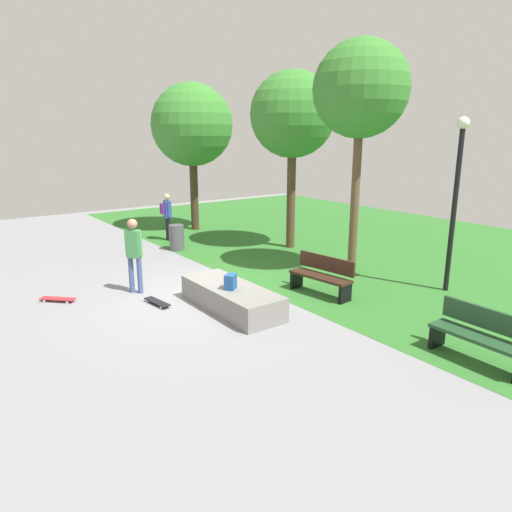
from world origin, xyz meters
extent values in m
plane|color=gray|center=(0.00, 0.00, 0.00)|extent=(28.00, 28.00, 0.00)
cube|color=#2D6B28|center=(0.00, 7.69, 0.00)|extent=(26.60, 12.62, 0.01)
cube|color=gray|center=(1.17, 0.11, 0.26)|extent=(2.68, 1.01, 0.52)
cube|color=#1E4C8C|center=(1.32, 0.00, 0.68)|extent=(0.33, 0.34, 0.32)
cylinder|color=#3F5184|center=(-1.18, -1.20, 0.44)|extent=(0.12, 0.12, 0.88)
cylinder|color=#3F5184|center=(-1.02, -1.06, 0.44)|extent=(0.12, 0.12, 0.88)
cube|color=#3F8C4C|center=(-1.10, -1.13, 1.20)|extent=(0.37, 0.36, 0.66)
cylinder|color=#3F8C4C|center=(-1.23, -1.24, 1.23)|extent=(0.09, 0.09, 0.60)
cylinder|color=#3F8C4C|center=(-0.97, -1.02, 1.23)|extent=(0.09, 0.09, 0.60)
sphere|color=#9E7556|center=(-1.10, -1.13, 1.68)|extent=(0.24, 0.24, 0.24)
cube|color=black|center=(-0.04, -1.08, 0.07)|extent=(0.82, 0.31, 0.02)
cylinder|color=silver|center=(0.23, -0.97, 0.03)|extent=(0.06, 0.04, 0.06)
cylinder|color=silver|center=(0.25, -1.13, 0.03)|extent=(0.06, 0.04, 0.06)
cylinder|color=silver|center=(-0.32, -1.04, 0.03)|extent=(0.06, 0.04, 0.06)
cylinder|color=silver|center=(-0.30, -1.20, 0.03)|extent=(0.06, 0.04, 0.06)
cube|color=#A5262D|center=(-1.56, -2.83, 0.07)|extent=(0.71, 0.71, 0.02)
cylinder|color=silver|center=(-1.42, -2.58, 0.03)|extent=(0.06, 0.06, 0.06)
cylinder|color=silver|center=(-1.31, -2.69, 0.03)|extent=(0.06, 0.06, 0.06)
cylinder|color=silver|center=(-1.82, -2.97, 0.03)|extent=(0.06, 0.06, 0.06)
cylinder|color=silver|center=(-1.70, -3.09, 0.03)|extent=(0.06, 0.06, 0.06)
cube|color=#1E4223|center=(5.64, 2.05, 0.45)|extent=(1.61, 0.47, 0.06)
cube|color=#1E4223|center=(5.65, 2.27, 0.73)|extent=(1.60, 0.09, 0.36)
cube|color=black|center=(4.91, 2.06, 0.23)|extent=(0.09, 0.40, 0.45)
cube|color=#331E14|center=(1.62, 2.32, 0.45)|extent=(1.64, 0.63, 0.06)
cube|color=#331E14|center=(1.60, 2.53, 0.73)|extent=(1.60, 0.25, 0.36)
cube|color=black|center=(2.35, 2.40, 0.23)|extent=(0.13, 0.40, 0.45)
cube|color=black|center=(0.89, 2.23, 0.23)|extent=(0.13, 0.40, 0.45)
cylinder|color=#42301E|center=(-7.08, 3.79, 1.55)|extent=(0.31, 0.31, 3.11)
sphere|color=#387F2D|center=(-7.08, 3.79, 4.04)|extent=(3.10, 3.10, 3.10)
cylinder|color=#4C3823|center=(-2.49, 4.88, 1.74)|extent=(0.28, 0.28, 3.49)
sphere|color=#387F2D|center=(-2.49, 4.88, 4.30)|extent=(2.71, 2.71, 2.71)
cylinder|color=brown|center=(0.84, 4.26, 2.03)|extent=(0.23, 0.23, 4.06)
sphere|color=#387F2D|center=(0.84, 4.26, 4.79)|extent=(2.42, 2.42, 2.42)
cylinder|color=black|center=(3.20, 5.04, 1.91)|extent=(0.12, 0.12, 3.82)
sphere|color=silver|center=(3.20, 5.04, 3.94)|extent=(0.28, 0.28, 0.28)
cylinder|color=#4C4C51|center=(-4.39, 1.62, 0.42)|extent=(0.49, 0.49, 0.83)
cylinder|color=black|center=(-6.00, 2.07, 0.41)|extent=(0.12, 0.12, 0.81)
cylinder|color=black|center=(-5.79, 2.03, 0.41)|extent=(0.12, 0.12, 0.81)
cube|color=#2D4799|center=(-5.89, 2.05, 1.11)|extent=(0.35, 0.25, 0.61)
cylinder|color=#2D4799|center=(-6.06, 2.08, 1.14)|extent=(0.09, 0.09, 0.56)
cylinder|color=#2D4799|center=(-5.73, 2.02, 1.14)|extent=(0.09, 0.09, 0.56)
sphere|color=tan|center=(-5.89, 2.05, 1.56)|extent=(0.22, 0.22, 0.22)
cube|color=#4C1E66|center=(-5.92, 1.89, 1.15)|extent=(0.28, 0.20, 0.36)
camera|label=1|loc=(9.21, -5.11, 3.70)|focal=32.79mm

